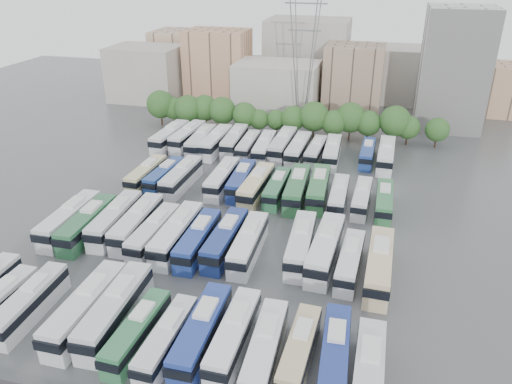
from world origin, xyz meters
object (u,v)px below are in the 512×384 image
(bus_r1_s11, at_px, (325,248))
(bus_r3_s12, at_px, (367,153))
(bus_r2_s9, at_px, (297,188))
(bus_r1_s2, at_px, (115,219))
(bus_r1_s10, at_px, (301,244))
(bus_r1_s4, at_px, (154,232))
(bus_r0_s5, at_px, (116,309))
(bus_r3_s5, at_px, (248,145))
(bus_r1_s8, at_px, (248,244))
(bus_r2_s7, at_px, (256,186))
(bus_r0_s4, at_px, (86,308))
(bus_r1_s12, at_px, (350,261))
(bus_r3_s7, at_px, (283,145))
(bus_r3_s9, at_px, (316,151))
(bus_r0_s6, at_px, (137,331))
(bus_r2_s8, at_px, (277,188))
(bus_r3_s10, at_px, (332,152))
(electricity_pylon, at_px, (304,42))
(bus_r2_s13, at_px, (384,201))
(bus_r2_s3, at_px, (182,177))
(bus_r0_s13, at_px, (368,376))
(bus_r3_s8, at_px, (298,149))
(bus_r1_s13, at_px, (379,265))
(bus_r1_s1, at_px, (88,223))
(bus_r0_s12, at_px, (335,355))
(bus_r1_s0, at_px, (70,219))
(bus_r3_s1, at_px, (188,136))
(bus_r3_s2, at_px, (201,141))
(bus_r3_s13, at_px, (386,155))
(bus_r0_s2, at_px, (30,303))
(bus_r2_s10, at_px, (318,188))
(bus_r2_s6, at_px, (241,180))
(bus_r1_s7, at_px, (225,239))
(bus_r3_s0, at_px, (170,137))
(bus_r2_s11, at_px, (339,196))
(bus_r3_s6, at_px, (264,147))
(bus_r0_s7, at_px, (167,339))
(bus_r3_s3, at_px, (216,142))
(bus_r1_s5, at_px, (177,234))
(bus_r2_s2, at_px, (164,175))
(bus_r0_s9, at_px, (234,335))
(bus_r1_s6, at_px, (198,239))
(bus_r0_s8, at_px, (201,332))
(apartment_tower, at_px, (454,69))
(bus_r0_s10, at_px, (265,349))

(bus_r1_s11, bearing_deg, bus_r3_s12, 87.75)
(bus_r2_s9, bearing_deg, bus_r1_s2, -146.71)
(bus_r1_s10, bearing_deg, bus_r1_s4, -177.15)
(bus_r0_s5, relative_size, bus_r3_s5, 1.17)
(bus_r1_s8, distance_m, bus_r2_s7, 17.76)
(bus_r0_s4, relative_size, bus_r1_s12, 1.16)
(bus_r3_s7, height_order, bus_r3_s9, bus_r3_s7)
(bus_r0_s6, bearing_deg, bus_r2_s8, 82.04)
(bus_r3_s7, bearing_deg, bus_r3_s10, -3.90)
(electricity_pylon, distance_m, bus_r2_s13, 46.67)
(bus_r2_s3, bearing_deg, bus_r3_s12, 34.83)
(electricity_pylon, height_order, bus_r0_s13, electricity_pylon)
(bus_r3_s8, bearing_deg, bus_r1_s13, -63.95)
(bus_r1_s1, distance_m, bus_r1_s11, 33.04)
(bus_r0_s12, relative_size, bus_r3_s8, 0.91)
(bus_r1_s0, xyz_separation_m, bus_r3_s1, (2.98, 37.32, -0.03))
(bus_r1_s1, height_order, bus_r2_s13, bus_r1_s1)
(bus_r3_s12, bearing_deg, bus_r3_s2, -174.60)
(bus_r3_s13, bearing_deg, bus_r1_s13, -88.43)
(electricity_pylon, distance_m, bus_r0_s2, 77.52)
(bus_r2_s10, height_order, bus_r3_s8, bus_r2_s10)
(bus_r1_s10, xyz_separation_m, bus_r2_s6, (-13.17, 17.62, -0.13))
(bus_r1_s7, xyz_separation_m, bus_r3_s0, (-23.36, 35.51, 0.11))
(bus_r2_s8, distance_m, bus_r2_s11, 9.95)
(bus_r3_s6, relative_size, bus_r3_s13, 0.94)
(electricity_pylon, height_order, bus_r2_s9, electricity_pylon)
(bus_r0_s7, height_order, bus_r2_s11, bus_r2_s11)
(bus_r3_s0, distance_m, bus_r3_s13, 43.11)
(bus_r2_s11, distance_m, bus_r3_s1, 38.37)
(bus_r2_s8, height_order, bus_r3_s3, bus_r3_s3)
(bus_r3_s8, bearing_deg, bus_r3_s1, 177.52)
(bus_r1_s5, xyz_separation_m, bus_r2_s2, (-9.95, 18.11, -0.30))
(bus_r2_s7, height_order, bus_r3_s12, bus_r2_s7)
(bus_r1_s4, xyz_separation_m, bus_r1_s12, (26.31, -0.11, -0.13))
(bus_r0_s9, height_order, bus_r2_s6, bus_r0_s9)
(bus_r1_s5, xyz_separation_m, bus_r1_s6, (3.20, -0.49, -0.14))
(bus_r2_s3, xyz_separation_m, bus_r3_s8, (16.72, 17.73, 0.04))
(electricity_pylon, xyz_separation_m, bus_r3_s8, (3.06, -20.81, -16.67))
(bus_r0_s8, bearing_deg, bus_r2_s2, 118.56)
(bus_r1_s11, relative_size, bus_r3_s3, 1.03)
(bus_r0_s12, bearing_deg, bus_r1_s13, 74.91)
(bus_r3_s3, bearing_deg, bus_r3_s2, -173.62)
(bus_r1_s6, height_order, bus_r1_s11, bus_r1_s11)
(apartment_tower, xyz_separation_m, bus_r1_s4, (-42.21, -64.61, -11.11))
(bus_r0_s10, distance_m, bus_r3_s10, 53.89)
(bus_r2_s7, bearing_deg, bus_r1_s4, -116.34)
(bus_r0_s12, distance_m, bus_r3_s6, 55.70)
(bus_r3_s9, bearing_deg, bus_r3_s2, -174.96)
(bus_r0_s12, height_order, bus_r2_s11, bus_r0_s12)
(bus_r0_s8, bearing_deg, bus_r3_s8, 89.09)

